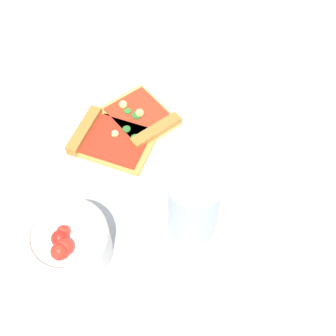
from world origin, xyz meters
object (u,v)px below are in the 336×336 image
at_px(plate, 123,130).
at_px(paper_napkin, 269,121).
at_px(pizza_slice_near, 108,139).
at_px(salad_bowl, 70,243).
at_px(soda_glass, 193,207).
at_px(pizza_slice_far, 143,119).

distance_m(plate, paper_napkin, 0.26).
bearing_deg(pizza_slice_near, salad_bowl, 110.55).
distance_m(pizza_slice_near, salad_bowl, 0.20).
bearing_deg(soda_glass, pizza_slice_far, -35.83).
distance_m(pizza_slice_far, paper_napkin, 0.23).
bearing_deg(paper_napkin, pizza_slice_near, 41.94).
relative_size(salad_bowl, soda_glass, 1.02).
height_order(plate, pizza_slice_far, pizza_slice_far).
relative_size(plate, salad_bowl, 2.13).
xyz_separation_m(pizza_slice_near, salad_bowl, (-0.07, 0.19, 0.02)).
bearing_deg(plate, soda_glass, 154.31).
xyz_separation_m(pizza_slice_near, paper_napkin, (-0.22, -0.19, -0.02)).
bearing_deg(salad_bowl, plate, -73.87).
bearing_deg(soda_glass, pizza_slice_near, -15.65).
relative_size(pizza_slice_far, paper_napkin, 0.95).
xyz_separation_m(pizza_slice_far, paper_napkin, (-0.19, -0.13, -0.02)).
height_order(salad_bowl, soda_glass, soda_glass).
relative_size(pizza_slice_far, salad_bowl, 1.24).
xyz_separation_m(plate, salad_bowl, (-0.07, 0.23, 0.03)).
relative_size(pizza_slice_near, pizza_slice_far, 1.02).
height_order(pizza_slice_near, soda_glass, soda_glass).
relative_size(pizza_slice_near, salad_bowl, 1.26).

